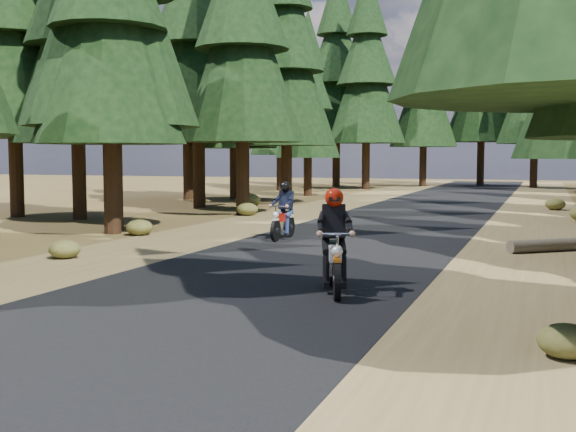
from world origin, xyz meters
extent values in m
plane|color=#422F17|center=(0.00, 0.00, 0.00)|extent=(120.00, 120.00, 0.00)
cube|color=black|center=(0.00, 5.00, 0.01)|extent=(6.00, 100.00, 0.01)
cube|color=brown|center=(-4.60, 5.00, 0.00)|extent=(3.20, 100.00, 0.01)
cube|color=brown|center=(4.60, 5.00, 0.00)|extent=(3.20, 100.00, 0.01)
cylinder|color=black|center=(-7.26, 6.17, 2.67)|extent=(0.51, 0.51, 5.34)
cone|color=black|center=(-7.26, 6.17, 6.01)|extent=(4.54, 4.54, 6.68)
cylinder|color=black|center=(-7.70, 6.96, 3.21)|extent=(0.56, 0.56, 6.43)
cylinder|color=black|center=(-11.13, 9.93, 2.78)|extent=(0.52, 0.52, 5.56)
cone|color=black|center=(-11.13, 9.93, 6.26)|extent=(4.73, 4.73, 6.95)
cylinder|color=black|center=(-6.35, 13.89, 2.86)|extent=(0.53, 0.53, 5.72)
cone|color=black|center=(-6.35, 13.89, 6.43)|extent=(4.86, 4.86, 7.15)
cylinder|color=black|center=(-9.76, 16.85, 3.18)|extent=(0.55, 0.55, 6.37)
cone|color=black|center=(-9.76, 16.85, 7.16)|extent=(5.41, 5.41, 7.96)
cylinder|color=black|center=(-7.00, 20.76, 2.82)|extent=(0.53, 0.53, 5.64)
cone|color=black|center=(-7.00, 20.76, 6.34)|extent=(4.79, 4.79, 7.05)
cone|color=black|center=(-7.00, 20.76, 8.88)|extent=(3.67, 3.67, 5.08)
cylinder|color=black|center=(-10.86, 23.22, 2.72)|extent=(0.52, 0.52, 5.45)
cone|color=black|center=(-10.86, 23.22, 6.13)|extent=(4.63, 4.63, 6.81)
cone|color=black|center=(-10.86, 23.22, 8.58)|extent=(3.54, 3.54, 4.90)
cylinder|color=black|center=(-8.12, 27.46, 2.21)|extent=(0.48, 0.48, 4.42)
cone|color=black|center=(-8.12, 27.46, 4.97)|extent=(3.76, 3.76, 5.52)
cone|color=black|center=(-8.12, 27.46, 6.96)|extent=(2.87, 2.87, 3.98)
cone|color=black|center=(-8.12, 27.46, 8.95)|extent=(1.99, 1.99, 3.31)
cylinder|color=black|center=(-11.79, 32.77, 2.37)|extent=(0.49, 0.49, 4.75)
cone|color=black|center=(-11.79, 32.77, 5.34)|extent=(4.04, 4.04, 5.93)
cone|color=black|center=(-11.79, 32.77, 7.48)|extent=(3.09, 3.09, 4.27)
cone|color=black|center=(-11.79, 32.77, 9.61)|extent=(2.14, 2.14, 3.56)
cylinder|color=black|center=(-14.00, 10.00, 3.00)|extent=(0.54, 0.54, 6.00)
cone|color=black|center=(-14.00, 10.00, 6.75)|extent=(5.10, 5.10, 7.50)
cylinder|color=black|center=(-13.00, 22.00, 3.20)|extent=(0.56, 0.56, 6.40)
cone|color=black|center=(-13.00, 22.00, 7.20)|extent=(5.44, 5.44, 8.00)
cone|color=black|center=(-13.00, 22.00, 10.08)|extent=(4.16, 4.16, 5.76)
cylinder|color=black|center=(-7.00, 37.00, 3.20)|extent=(0.56, 0.56, 6.40)
cone|color=black|center=(-7.00, 37.00, 7.20)|extent=(5.44, 5.44, 8.00)
cone|color=black|center=(-7.00, 37.00, 10.08)|extent=(4.16, 4.16, 5.76)
cone|color=black|center=(-7.00, 37.00, 12.96)|extent=(2.88, 2.88, 4.80)
cylinder|color=black|center=(-10.00, 40.00, 3.40)|extent=(0.57, 0.57, 6.80)
cone|color=black|center=(-10.00, 40.00, 7.65)|extent=(5.78, 5.78, 8.50)
cone|color=black|center=(-10.00, 40.00, 10.71)|extent=(4.42, 4.42, 6.12)
cone|color=black|center=(-10.00, 40.00, 13.77)|extent=(3.06, 3.06, 5.10)
cylinder|color=black|center=(-4.00, 43.00, 3.00)|extent=(0.54, 0.54, 6.00)
cone|color=black|center=(-4.00, 43.00, 6.75)|extent=(5.10, 5.10, 7.50)
cone|color=black|center=(-4.00, 43.00, 9.45)|extent=(3.90, 3.90, 5.40)
cone|color=black|center=(-4.00, 43.00, 12.15)|extent=(2.70, 2.70, 4.50)
cylinder|color=black|center=(4.00, 43.00, 3.20)|extent=(0.56, 0.56, 6.40)
cone|color=black|center=(4.00, 43.00, 7.20)|extent=(5.44, 5.44, 8.00)
cone|color=black|center=(4.00, 43.00, 10.08)|extent=(4.16, 4.16, 5.76)
cone|color=black|center=(4.00, 43.00, 12.96)|extent=(2.88, 2.88, 4.80)
cylinder|color=black|center=(0.00, 46.00, 3.40)|extent=(0.57, 0.57, 6.80)
cone|color=black|center=(0.00, 46.00, 7.65)|extent=(5.78, 5.78, 8.50)
cone|color=black|center=(0.00, 46.00, 10.71)|extent=(4.42, 4.42, 6.12)
cone|color=black|center=(0.00, 46.00, 13.77)|extent=(3.06, 3.06, 5.10)
cylinder|color=black|center=(-13.00, 36.00, 2.80)|extent=(0.52, 0.52, 5.60)
cone|color=black|center=(-13.00, 36.00, 6.30)|extent=(4.76, 4.76, 7.00)
cone|color=black|center=(-13.00, 36.00, 8.82)|extent=(3.64, 3.64, 5.04)
cone|color=black|center=(-13.00, 36.00, 11.34)|extent=(2.52, 2.52, 4.20)
ellipsoid|color=#474C1E|center=(-5.99, 13.49, 0.25)|extent=(0.83, 0.83, 0.50)
ellipsoid|color=#474C1E|center=(-5.29, 1.27, 0.21)|extent=(0.70, 0.70, 0.42)
ellipsoid|color=#474C1E|center=(-7.49, 17.07, 0.34)|extent=(1.14, 1.14, 0.69)
ellipsoid|color=#474C1E|center=(5.30, 20.59, 0.25)|extent=(0.85, 0.85, 0.51)
ellipsoid|color=#474C1E|center=(-6.24, 6.01, 0.23)|extent=(0.78, 0.78, 0.47)
ellipsoid|color=#474C1E|center=(5.21, -3.51, 0.20)|extent=(0.67, 0.67, 0.40)
cube|color=black|center=(1.61, -0.66, 1.20)|extent=(0.45, 0.36, 0.57)
sphere|color=#A51606|center=(1.61, -0.66, 1.62)|extent=(0.41, 0.41, 0.32)
cube|color=black|center=(-1.91, 6.40, 1.09)|extent=(0.36, 0.22, 0.52)
sphere|color=black|center=(-1.91, 6.40, 1.47)|extent=(0.29, 0.29, 0.29)
camera|label=1|loc=(4.94, -12.24, 2.32)|focal=45.00mm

